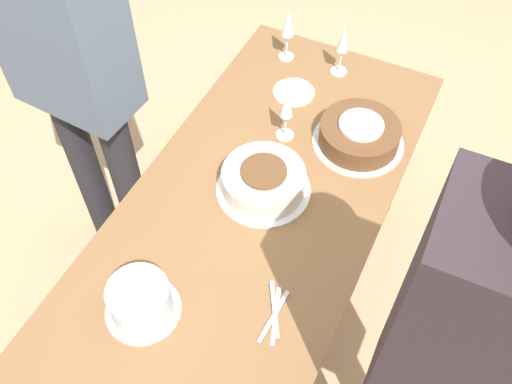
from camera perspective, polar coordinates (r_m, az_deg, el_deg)
ground_plane at (r=2.43m, az=-0.00°, el=-11.84°), size 12.00×12.00×0.00m
dining_table at (r=1.87m, az=-0.00°, el=-3.23°), size 1.64×0.76×0.77m
cake_center_white at (r=1.76m, az=0.80°, el=1.09°), size 0.30×0.30×0.10m
cake_front_chocolate at (r=1.93m, az=10.30°, el=5.68°), size 0.31×0.31×0.09m
cake_back_decorated at (r=1.56m, az=-11.49°, el=-10.62°), size 0.21×0.21×0.11m
wine_glass_near at (r=2.12m, az=8.69°, el=14.61°), size 0.06×0.06×0.21m
wine_glass_far at (r=1.86m, az=3.06°, el=8.56°), size 0.06×0.06×0.20m
wine_glass_extra at (r=2.17m, az=3.18°, el=16.22°), size 0.06×0.06×0.21m
dessert_plate_right at (r=2.10m, az=3.79°, el=9.93°), size 0.15×0.15×0.01m
fork_pile at (r=1.57m, az=1.87°, el=-12.05°), size 0.18×0.10×0.01m
person_cutting at (r=1.27m, az=21.25°, el=-17.44°), size 0.23×0.40×1.75m
person_watching at (r=1.91m, az=-18.59°, el=13.55°), size 0.25×0.41×1.76m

